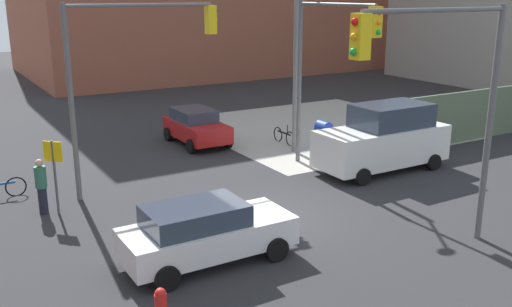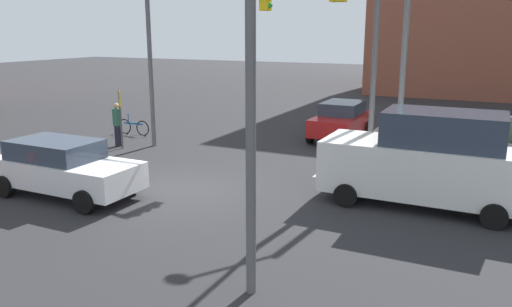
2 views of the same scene
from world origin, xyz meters
name	(u,v)px [view 1 (image 1 of 2)]	position (x,y,z in m)	size (l,w,h in m)	color
ground_plane	(262,217)	(0.00, 0.00, 0.00)	(120.00, 120.00, 0.00)	#28282B
sidewalk_corner	(319,127)	(9.00, 9.00, 0.01)	(12.00, 12.00, 0.01)	#9E9B93
traffic_signal_nw_corner	(131,59)	(-2.42, 4.50, 4.63)	(5.45, 0.36, 6.50)	#59595B
traffic_signal_se_corner	(445,83)	(2.58, -4.50, 4.61)	(5.09, 0.36, 6.50)	#59595B
traffic_signal_ne_corner	(327,54)	(4.50, 2.78, 4.58)	(0.36, 4.61, 6.50)	#59595B
street_lamp_corner	(296,45)	(5.00, 5.49, 4.70)	(1.70, 2.28, 8.00)	slate
warning_sign_two_way	(54,164)	(-5.40, 3.57, 1.64)	(0.48, 0.48, 2.40)	#4C4C4C
mailbox_blue	(323,136)	(6.20, 5.00, 0.76)	(0.56, 0.64, 1.43)	navy
coupe_white	(205,232)	(-2.86, -1.88, 0.84)	(4.50, 2.02, 1.62)	white
sedan_red	(196,126)	(2.08, 9.26, 0.84)	(2.02, 3.85, 1.62)	#B21919
van_white_delivery	(384,138)	(6.70, 1.80, 1.28)	(5.40, 2.32, 2.62)	white
pedestrian_crossing	(41,185)	(-5.80, 3.80, 0.94)	(0.36, 0.36, 1.80)	#2D664C
bicycle_leaning_on_fence	(284,136)	(5.60, 7.20, 0.35)	(0.05, 1.75, 0.97)	black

